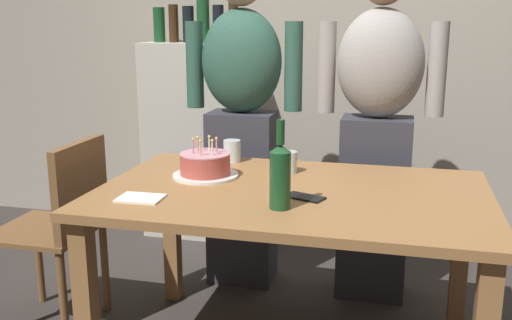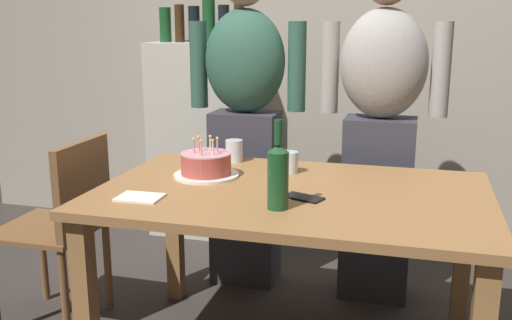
{
  "view_description": "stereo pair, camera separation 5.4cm",
  "coord_description": "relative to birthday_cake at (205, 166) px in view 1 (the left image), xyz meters",
  "views": [
    {
      "loc": [
        0.4,
        -2.14,
        1.38
      ],
      "look_at": [
        -0.16,
        0.04,
        0.84
      ],
      "focal_mm": 41.04,
      "sensor_mm": 36.0,
      "label": 1
    },
    {
      "loc": [
        0.45,
        -2.13,
        1.38
      ],
      "look_at": [
        -0.16,
        0.04,
        0.84
      ],
      "focal_mm": 41.04,
      "sensor_mm": 36.0,
      "label": 2
    }
  ],
  "objects": [
    {
      "name": "back_wall",
      "position": [
        0.39,
        1.45,
        0.51
      ],
      "size": [
        5.2,
        0.1,
        2.6
      ],
      "primitive_type": "cube",
      "color": "#9E9384",
      "rests_on": "ground_plane"
    },
    {
      "name": "cell_phone",
      "position": [
        0.45,
        -0.2,
        -0.04
      ],
      "size": [
        0.16,
        0.12,
        0.01
      ],
      "primitive_type": "cube",
      "rotation": [
        0.0,
        0.0,
        -0.36
      ],
      "color": "black",
      "rests_on": "dining_table"
    },
    {
      "name": "shelf_cabinet",
      "position": [
        -0.47,
        1.23,
        -0.15
      ],
      "size": [
        0.68,
        0.3,
        1.54
      ],
      "color": "beige",
      "rests_on": "ground_plane"
    },
    {
      "name": "dining_table",
      "position": [
        0.39,
        -0.1,
        -0.15
      ],
      "size": [
        1.5,
        0.96,
        0.74
      ],
      "color": "olive",
      "rests_on": "ground_plane"
    },
    {
      "name": "water_glass_far",
      "position": [
        0.03,
        0.29,
        0.0
      ],
      "size": [
        0.08,
        0.08,
        0.1
      ],
      "primitive_type": "cylinder",
      "color": "silver",
      "rests_on": "dining_table"
    },
    {
      "name": "wine_bottle",
      "position": [
        0.39,
        -0.34,
        0.07
      ],
      "size": [
        0.07,
        0.07,
        0.31
      ],
      "color": "#194723",
      "rests_on": "dining_table"
    },
    {
      "name": "person_man_bearded",
      "position": [
        -0.01,
        0.62,
        0.09
      ],
      "size": [
        0.61,
        0.27,
        1.66
      ],
      "rotation": [
        0.0,
        0.0,
        3.14
      ],
      "color": "#33333D",
      "rests_on": "ground_plane"
    },
    {
      "name": "dining_chair",
      "position": [
        -0.65,
        -0.07,
        -0.27
      ],
      "size": [
        0.42,
        0.42,
        0.87
      ],
      "rotation": [
        0.0,
        0.0,
        -1.57
      ],
      "color": "brown",
      "rests_on": "ground_plane"
    },
    {
      "name": "water_glass_near",
      "position": [
        0.32,
        0.16,
        -0.0
      ],
      "size": [
        0.08,
        0.08,
        0.09
      ],
      "primitive_type": "cylinder",
      "color": "silver",
      "rests_on": "dining_table"
    },
    {
      "name": "birthday_cake",
      "position": [
        0.0,
        0.0,
        0.0
      ],
      "size": [
        0.28,
        0.28,
        0.17
      ],
      "color": "white",
      "rests_on": "dining_table"
    },
    {
      "name": "person_woman_cardigan",
      "position": [
        0.67,
        0.62,
        0.09
      ],
      "size": [
        0.61,
        0.27,
        1.66
      ],
      "rotation": [
        0.0,
        0.0,
        3.14
      ],
      "color": "#33333D",
      "rests_on": "ground_plane"
    },
    {
      "name": "napkin_stack",
      "position": [
        -0.13,
        -0.36,
        -0.04
      ],
      "size": [
        0.17,
        0.13,
        0.01
      ],
      "primitive_type": "cube",
      "rotation": [
        0.0,
        0.0,
        0.03
      ],
      "color": "white",
      "rests_on": "dining_table"
    }
  ]
}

